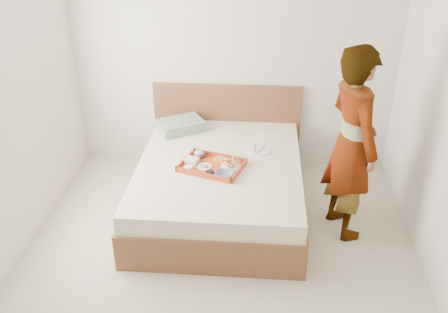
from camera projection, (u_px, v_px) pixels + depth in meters
ground at (216, 276)px, 4.13m from camera, size 3.50×4.00×0.01m
wall_back at (233, 53)px, 5.24m from camera, size 3.50×0.01×2.60m
bed at (220, 185)px, 4.88m from camera, size 1.65×2.00×0.53m
headboard at (227, 124)px, 5.62m from camera, size 1.65×0.06×0.95m
pillow at (180, 125)px, 5.33m from camera, size 0.57×0.52×0.11m
tray at (212, 165)px, 4.64m from camera, size 0.67×0.57×0.05m
prawn_plate at (231, 166)px, 4.64m from camera, size 0.25×0.25×0.01m
navy_bowl_big at (224, 175)px, 4.47m from camera, size 0.20×0.20×0.04m
sauce_dish at (210, 173)px, 4.51m from camera, size 0.10×0.10×0.03m
meat_plate at (205, 167)px, 4.63m from camera, size 0.18×0.18×0.01m
bread_plate at (219, 160)px, 4.74m from camera, size 0.17×0.17×0.01m
salad_bowl at (199, 155)px, 4.81m from camera, size 0.16×0.16×0.04m
plastic_tub at (192, 161)px, 4.69m from camera, size 0.14×0.13×0.05m
cheese_round at (188, 168)px, 4.59m from camera, size 0.10×0.10×0.03m
dinner_plate at (258, 150)px, 4.95m from camera, size 0.30×0.30×0.01m
person at (352, 144)px, 4.29m from camera, size 0.63×0.76×1.78m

